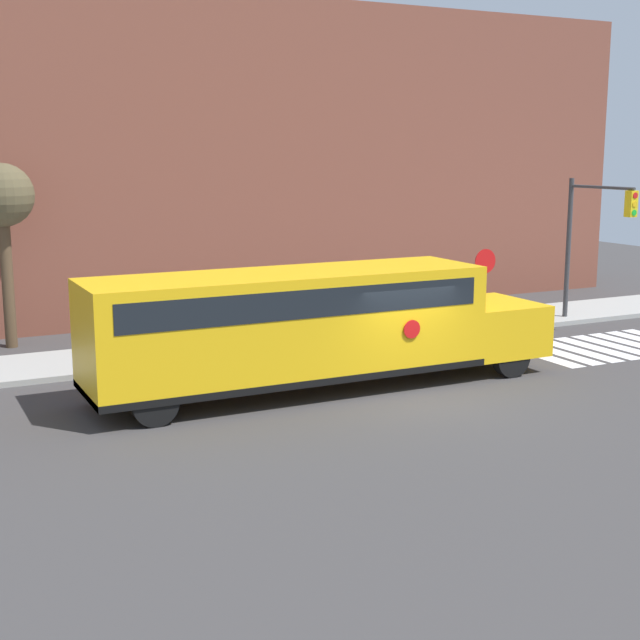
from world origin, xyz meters
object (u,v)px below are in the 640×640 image
(stop_sign, at_px, (484,275))
(traffic_light, at_px, (590,229))
(tree_near_sidewalk, at_px, (2,201))
(school_bus, at_px, (307,322))

(stop_sign, xyz_separation_m, traffic_light, (3.33, -1.07, 1.42))
(traffic_light, xyz_separation_m, tree_near_sidewalk, (-17.33, 4.97, 1.08))
(traffic_light, relative_size, tree_near_sidewalk, 0.90)
(school_bus, relative_size, traffic_light, 2.44)
(stop_sign, bearing_deg, school_bus, -152.71)
(school_bus, bearing_deg, tree_near_sidewalk, 124.74)
(stop_sign, distance_m, traffic_light, 3.77)
(school_bus, relative_size, stop_sign, 4.50)
(school_bus, distance_m, stop_sign, 9.36)
(stop_sign, bearing_deg, traffic_light, -17.81)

